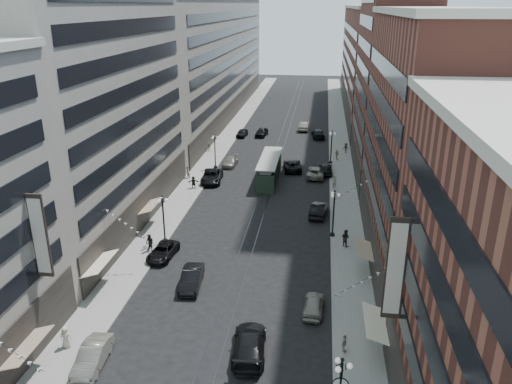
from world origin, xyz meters
The scene contains 40 objects.
ground centered at (0.00, 60.00, 0.00)m, with size 220.00×220.00×0.00m, color black.
sidewalk_west centered at (-11.00, 70.00, 0.07)m, with size 4.00×180.00×0.15m, color gray.
sidewalk_east centered at (11.00, 70.00, 0.07)m, with size 4.00×180.00×0.15m, color gray.
rail_west centered at (-0.70, 70.00, 0.01)m, with size 0.12×180.00×0.02m, color #2D2D33.
rail_east centered at (0.70, 70.00, 0.01)m, with size 0.12×180.00×0.02m, color #2D2D33.
building_west_mid centered at (-17.00, 33.00, 14.00)m, with size 8.00×36.00×28.00m, color gray.
building_west_far centered at (-17.00, 96.00, 13.00)m, with size 8.00×90.00×26.00m, color gray.
building_east_mid centered at (17.00, 28.00, 12.00)m, with size 8.00×30.00×24.00m, color brown.
building_east_tower centered at (17.00, 56.00, 21.00)m, with size 8.00×26.00×42.00m, color brown.
building_east_far centered at (17.00, 105.00, 12.00)m, with size 8.00×72.00×24.00m, color brown.
lamppost_sw_far centered at (-9.20, 28.00, 3.10)m, with size 1.03×1.14×5.52m.
lamppost_sw_mid centered at (-9.20, 55.00, 3.10)m, with size 1.03×1.14×5.52m.
lamppost_se_far centered at (9.20, 32.00, 3.10)m, with size 1.03×1.14×5.52m.
lamppost_se_mid centered at (9.20, 60.00, 3.10)m, with size 1.03×1.14×5.52m.
streetcar centered at (0.00, 50.66, 1.60)m, with size 2.77×12.50×3.46m.
car_1 centered at (-8.40, 7.88, 0.80)m, with size 1.70×4.87×1.61m, color slate.
car_2 centered at (-8.40, 24.71, 0.68)m, with size 2.24×4.86×1.35m, color black.
car_4 centered at (7.42, 16.88, 0.72)m, with size 1.69×4.21×1.44m, color gray.
car_5 centered at (-4.00, 19.56, 0.83)m, with size 1.76×5.04×1.66m, color black.
car_6 centered at (2.76, 10.69, 0.87)m, with size 2.44×6.00×1.74m, color black.
pedestrian_1 centered at (-11.25, 9.47, 1.03)m, with size 0.86×0.47×1.77m, color beige.
pedestrian_2 centered at (-10.10, 25.65, 1.10)m, with size 0.93×0.51×1.91m, color black.
pedestrian_4 centered at (9.85, 11.67, 0.91)m, with size 0.89×0.40×1.52m, color #A49B88.
car_7 centered at (-8.40, 48.68, 0.86)m, with size 2.84×6.16×1.71m, color black.
car_8 centered at (-7.12, 56.84, 0.72)m, with size 2.01×4.94×1.43m, color slate.
car_9 centered at (-8.21, 76.07, 0.74)m, with size 1.75×4.35×1.48m, color black.
car_10 centered at (7.55, 37.89, 0.84)m, with size 1.77×5.08×1.67m, color black.
car_11 centered at (6.93, 52.90, 0.79)m, with size 2.63×5.70×1.58m, color gray.
car_12 centered at (6.87, 77.17, 0.83)m, with size 2.32×5.71×1.66m, color black.
car_13 centered at (-4.37, 76.96, 0.82)m, with size 1.94×4.83×1.65m, color black.
car_14 centered at (3.89, 83.09, 0.90)m, with size 1.90×5.44×1.79m, color slate.
pedestrian_5 centered at (-10.35, 45.37, 1.01)m, with size 1.59×0.46×1.71m, color black.
pedestrian_6 centered at (-12.29, 64.43, 1.00)m, with size 1.00×0.45×1.70m, color #A19C85.
pedestrian_7 centered at (10.54, 29.62, 1.11)m, with size 0.94×0.51×1.93m, color black.
pedestrian_8 centered at (9.63, 48.04, 1.09)m, with size 0.69×0.45×1.89m, color #9E9783.
pedestrian_9 centered at (11.91, 66.55, 1.02)m, with size 1.12×0.46×1.73m, color black.
car_extra_0 centered at (8.40, 54.66, 0.87)m, with size 2.05×5.09×1.73m, color black.
car_extra_1 centered at (3.16, 55.88, 0.81)m, with size 2.68×5.82×1.62m, color black.
pedestrian_extra_0 centered at (10.26, 62.33, 0.97)m, with size 0.96×0.44×1.65m, color #A29B86.
pedestrian_extra_1 centered at (-12.37, 49.53, 1.08)m, with size 0.90×0.50×1.86m, color #A99C8C.
Camera 1 is at (7.33, -20.01, 24.83)m, focal length 35.00 mm.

